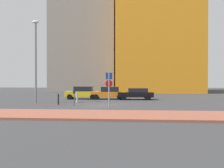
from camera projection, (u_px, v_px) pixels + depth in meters
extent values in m
plane|color=#38383A|center=(101.00, 105.00, 20.65)|extent=(120.00, 120.00, 0.00)
cube|color=#93513D|center=(87.00, 115.00, 14.30)|extent=(40.00, 3.94, 0.14)
cube|color=gold|center=(82.00, 94.00, 28.05)|extent=(4.13, 1.83, 0.65)
cube|color=black|center=(83.00, 89.00, 28.04)|extent=(2.22, 1.63, 0.58)
cylinder|color=black|center=(70.00, 97.00, 27.27)|extent=(0.65, 0.24, 0.64)
cylinder|color=black|center=(73.00, 96.00, 28.97)|extent=(0.65, 0.24, 0.64)
cylinder|color=black|center=(93.00, 97.00, 27.14)|extent=(0.65, 0.24, 0.64)
cylinder|color=black|center=(94.00, 96.00, 28.84)|extent=(0.65, 0.24, 0.64)
cube|color=orange|center=(108.00, 94.00, 27.86)|extent=(4.21, 1.96, 0.60)
cube|color=black|center=(110.00, 89.00, 27.85)|extent=(2.19, 1.74, 0.60)
cylinder|color=black|center=(96.00, 97.00, 27.02)|extent=(0.65, 0.25, 0.64)
cylinder|color=black|center=(97.00, 96.00, 28.82)|extent=(0.65, 0.25, 0.64)
cylinder|color=black|center=(120.00, 97.00, 26.91)|extent=(0.65, 0.25, 0.64)
cylinder|color=black|center=(120.00, 96.00, 28.71)|extent=(0.65, 0.25, 0.64)
cube|color=black|center=(135.00, 95.00, 27.22)|extent=(4.23, 1.92, 0.57)
cube|color=black|center=(138.00, 90.00, 27.21)|extent=(2.33, 1.71, 0.47)
cylinder|color=black|center=(124.00, 97.00, 26.40)|extent=(0.65, 0.24, 0.64)
cylinder|color=black|center=(123.00, 96.00, 28.17)|extent=(0.65, 0.24, 0.64)
cylinder|color=black|center=(148.00, 97.00, 26.28)|extent=(0.65, 0.24, 0.64)
cylinder|color=black|center=(146.00, 96.00, 28.05)|extent=(0.65, 0.24, 0.64)
cylinder|color=gray|center=(109.00, 90.00, 18.95)|extent=(0.10, 0.10, 2.92)
cube|color=#1447B7|center=(109.00, 76.00, 18.94)|extent=(0.54, 0.18, 0.55)
cylinder|color=red|center=(109.00, 84.00, 18.95)|extent=(0.59, 0.18, 0.60)
cylinder|color=#4C4C51|center=(74.00, 100.00, 20.35)|extent=(0.08, 0.08, 1.09)
cube|color=black|center=(74.00, 92.00, 20.35)|extent=(0.18, 0.14, 0.28)
cylinder|color=gray|center=(36.00, 63.00, 22.73)|extent=(0.20, 0.20, 7.95)
ellipsoid|color=silver|center=(36.00, 22.00, 22.69)|extent=(0.70, 0.36, 0.30)
cylinder|color=#B7B7BC|center=(77.00, 98.00, 23.30)|extent=(0.17, 0.17, 1.04)
cylinder|color=black|center=(58.00, 99.00, 21.11)|extent=(0.13, 0.13, 1.00)
cube|color=orange|center=(156.00, 38.00, 48.88)|extent=(16.43, 16.24, 22.85)
cube|color=gray|center=(85.00, 43.00, 53.76)|extent=(14.37, 11.56, 22.44)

